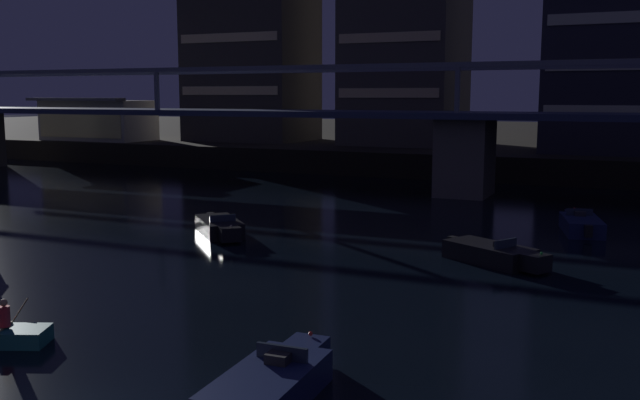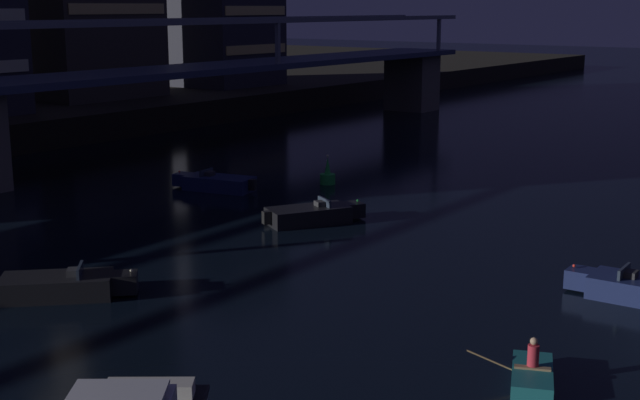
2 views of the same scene
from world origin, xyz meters
The scene contains 5 objects.
speedboat_near_center centered at (-8.22, 19.79, 0.41)m, with size 4.38×4.40×1.16m.
speedboat_mid_right centered at (8.81, 28.32, 0.41)m, with size 2.62×5.21×1.16m.
speedboat_far_left centered at (5.92, 19.23, 0.41)m, with size 4.88×3.56×1.16m.
channel_buoy centered at (13.97, 24.21, 0.48)m, with size 0.90×0.90×1.76m.
dinghy_with_paddler centered at (-5.22, 3.20, 0.28)m, with size 2.82×2.69×1.36m.
Camera 2 is at (-26.71, -5.48, 10.24)m, focal length 48.97 mm.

